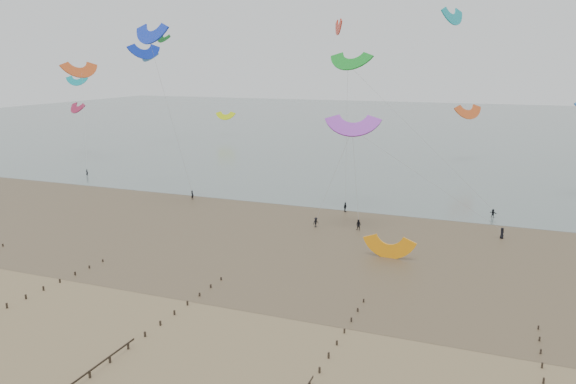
# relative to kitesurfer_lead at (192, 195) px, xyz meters

# --- Properties ---
(ground) EXTENTS (500.00, 500.00, 0.00)m
(ground) POSITION_rel_kitesurfer_lead_xyz_m (21.19, -47.39, -0.91)
(ground) COLOR brown
(ground) RESTS_ON ground
(sea_and_shore) EXTENTS (500.00, 665.00, 0.03)m
(sea_and_shore) POSITION_rel_kitesurfer_lead_xyz_m (17.11, -12.99, -0.90)
(sea_and_shore) COLOR #475654
(sea_and_shore) RESTS_ON ground
(kitesurfer_lead) EXTENTS (0.78, 0.66, 1.81)m
(kitesurfer_lead) POSITION_rel_kitesurfer_lead_xyz_m (0.00, 0.00, 0.00)
(kitesurfer_lead) COLOR black
(kitesurfer_lead) RESTS_ON ground
(kitesurfers) EXTENTS (140.65, 21.43, 1.80)m
(kitesurfers) POSITION_rel_kitesurfer_lead_xyz_m (42.63, -1.49, -0.07)
(kitesurfers) COLOR black
(kitesurfers) RESTS_ON ground
(grounded_kite) EXTENTS (6.29, 5.00, 3.36)m
(grounded_kite) POSITION_rel_kitesurfer_lead_xyz_m (42.83, -19.72, -0.91)
(grounded_kite) COLOR orange
(grounded_kite) RESTS_ON ground
(kites_airborne) EXTENTS (240.70, 107.42, 34.75)m
(kites_airborne) POSITION_rel_kitesurfer_lead_xyz_m (4.85, 43.89, 22.41)
(kites_airborne) COLOR #148E24
(kites_airborne) RESTS_ON ground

